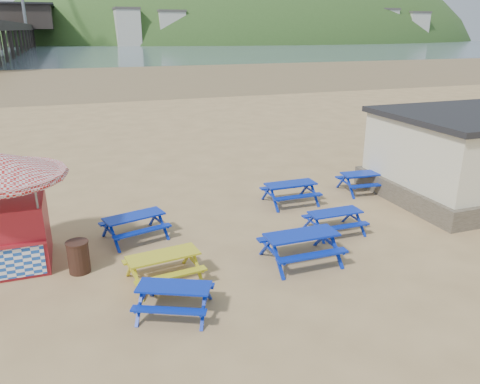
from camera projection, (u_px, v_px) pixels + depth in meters
name	position (u px, v px, depth m)	size (l,w,h in m)	color
ground	(224.00, 244.00, 13.75)	(400.00, 400.00, 0.00)	tan
wet_sand	(98.00, 76.00, 62.64)	(400.00, 400.00, 0.00)	olive
sea	(76.00, 47.00, 164.86)	(400.00, 400.00, 0.00)	#475965
picnic_table_blue_a	(135.00, 227.00, 14.00)	(2.06, 1.82, 0.74)	#0818A5
picnic_table_blue_b	(290.00, 193.00, 16.84)	(1.82, 1.47, 0.76)	#0818A5
picnic_table_blue_c	(364.00, 182.00, 18.07)	(1.92, 1.60, 0.75)	#0818A5
picnic_table_blue_d	(175.00, 299.00, 10.31)	(2.00, 1.86, 0.67)	#0818A5
picnic_table_blue_e	(301.00, 248.00, 12.57)	(1.97, 1.59, 0.82)	#0818A5
picnic_table_blue_f	(335.00, 222.00, 14.43)	(1.65, 1.33, 0.69)	#0818A5
picnic_table_yellow	(164.00, 268.00, 11.60)	(1.92, 1.63, 0.74)	#AEA319
ice_cream_kiosk	(0.00, 196.00, 11.91)	(3.48, 3.48, 3.10)	maroon
litter_bin	(78.00, 257.00, 12.02)	(0.58, 0.58, 0.86)	#3D2018
pier	(20.00, 31.00, 164.65)	(24.00, 220.00, 39.29)	black
headland_town	(253.00, 61.00, 249.82)	(264.00, 144.00, 108.00)	#2D4C1E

